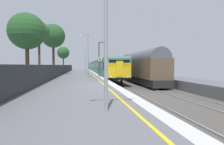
# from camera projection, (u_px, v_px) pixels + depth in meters

# --- Properties ---
(ground) EXTENTS (17.40, 110.00, 1.21)m
(ground) POSITION_uv_depth(u_px,v_px,m) (140.00, 92.00, 15.81)
(ground) COLOR slate
(commuter_train_at_platform) EXTENTS (2.83, 62.71, 3.81)m
(commuter_train_at_platform) POSITION_uv_depth(u_px,v_px,m) (97.00, 66.00, 52.39)
(commuter_train_at_platform) COLOR #2D846B
(commuter_train_at_platform) RESTS_ON ground
(freight_train_adjacent_track) EXTENTS (2.60, 56.49, 4.47)m
(freight_train_adjacent_track) POSITION_uv_depth(u_px,v_px,m) (116.00, 66.00, 47.19)
(freight_train_adjacent_track) COLOR #232326
(freight_train_adjacent_track) RESTS_ON ground
(signal_gantry) EXTENTS (1.10, 0.24, 4.96)m
(signal_gantry) POSITION_uv_depth(u_px,v_px,m) (101.00, 55.00, 27.86)
(signal_gantry) COLOR #47474C
(signal_gantry) RESTS_ON ground
(speed_limit_sign) EXTENTS (0.59, 0.08, 2.70)m
(speed_limit_sign) POSITION_uv_depth(u_px,v_px,m) (100.00, 64.00, 25.43)
(speed_limit_sign) COLOR #59595B
(speed_limit_sign) RESTS_ON ground
(platform_lamp_near) EXTENTS (2.00, 0.20, 5.20)m
(platform_lamp_near) POSITION_uv_depth(u_px,v_px,m) (106.00, 21.00, 6.50)
(platform_lamp_near) COLOR #93999E
(platform_lamp_near) RESTS_ON ground
(platform_lamp_mid) EXTENTS (2.00, 0.20, 5.67)m
(platform_lamp_mid) POSITION_uv_depth(u_px,v_px,m) (88.00, 52.00, 25.33)
(platform_lamp_mid) COLOR #93999E
(platform_lamp_mid) RESTS_ON ground
(platform_lamp_far) EXTENTS (2.00, 0.20, 5.04)m
(platform_lamp_far) POSITION_uv_depth(u_px,v_px,m) (85.00, 59.00, 44.19)
(platform_lamp_far) COLOR #93999E
(platform_lamp_far) RESTS_ON ground
(platform_back_fence) EXTENTS (0.07, 99.00, 1.64)m
(platform_back_fence) POSITION_uv_depth(u_px,v_px,m) (38.00, 75.00, 14.49)
(platform_back_fence) COLOR #282B2D
(platform_back_fence) RESTS_ON ground
(background_tree_left) EXTENTS (3.78, 3.78, 7.01)m
(background_tree_left) POSITION_uv_depth(u_px,v_px,m) (26.00, 32.00, 19.78)
(background_tree_left) COLOR #473323
(background_tree_left) RESTS_ON ground
(background_tree_centre) EXTENTS (3.23, 3.23, 6.56)m
(background_tree_centre) POSITION_uv_depth(u_px,v_px,m) (63.00, 53.00, 51.29)
(background_tree_centre) COLOR #473323
(background_tree_centre) RESTS_ON ground
(background_tree_right) EXTENTS (4.11, 4.11, 8.76)m
(background_tree_right) POSITION_uv_depth(u_px,v_px,m) (53.00, 37.00, 33.29)
(background_tree_right) COLOR #473323
(background_tree_right) RESTS_ON ground
(background_tree_back) EXTENTS (2.95, 2.95, 7.85)m
(background_tree_back) POSITION_uv_depth(u_px,v_px,m) (39.00, 32.00, 27.20)
(background_tree_back) COLOR #473323
(background_tree_back) RESTS_ON ground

